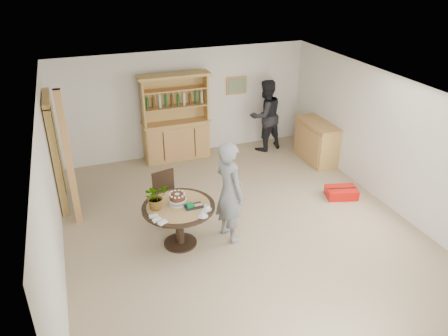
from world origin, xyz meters
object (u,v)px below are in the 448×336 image
hutch (176,131)px  sideboard (316,141)px  dining_chair (166,194)px  dining_table (179,213)px  teen_boy (229,192)px  red_suitcase (341,193)px  adult_person (265,115)px

hutch → sideboard: hutch is taller
sideboard → dining_chair: (-3.88, -1.29, 0.06)m
dining_table → hutch: bearing=76.2°
teen_boy → red_suitcase: teen_boy is taller
dining_table → dining_chair: bearing=91.1°
hutch → sideboard: bearing=-22.2°
dining_chair → teen_boy: (0.87, -0.93, 0.36)m
red_suitcase → teen_boy: bearing=-153.3°
teen_boy → sideboard: bearing=-67.3°
sideboard → teen_boy: teen_boy is taller
dining_table → dining_chair: size_ratio=1.27×
hutch → adult_person: 2.20m
dining_chair → red_suitcase: 3.53m
teen_boy → red_suitcase: bearing=-92.8°
hutch → teen_boy: 3.46m
teen_boy → red_suitcase: 2.77m
dining_table → teen_boy: teen_boy is taller
dining_chair → red_suitcase: size_ratio=1.38×
sideboard → red_suitcase: 1.80m
sideboard → dining_chair: dining_chair is taller
hutch → teen_boy: (0.02, -3.45, 0.21)m
dining_table → red_suitcase: dining_table is taller
hutch → red_suitcase: 4.00m
sideboard → dining_table: sideboard is taller
red_suitcase → hutch: bearing=147.6°
dining_chair → red_suitcase: dining_chair is taller
dining_table → teen_boy: bearing=-6.7°
dining_chair → teen_boy: teen_boy is taller
hutch → red_suitcase: size_ratio=2.97×
sideboard → dining_chair: bearing=-161.7°
dining_table → red_suitcase: bearing=6.5°
adult_person → red_suitcase: bearing=88.1°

